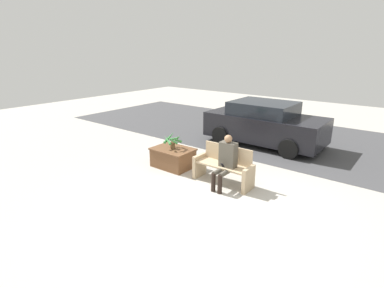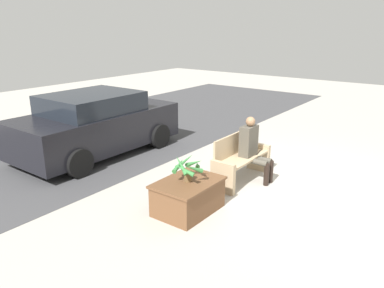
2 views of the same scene
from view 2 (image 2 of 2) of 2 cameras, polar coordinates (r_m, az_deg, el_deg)
The scene contains 7 objects.
ground_plane at distance 7.44m, azimuth 15.25°, elevation -6.38°, with size 30.00×30.00×0.00m, color #ADA89E.
road_surface at distance 10.81m, azimuth -14.51°, elevation 1.23°, with size 20.00×6.00×0.01m, color #424244.
bench at distance 7.43m, azimuth 7.30°, elevation -2.34°, with size 1.50×0.49×0.92m.
person_seated at distance 7.40m, azimuth 9.21°, elevation -0.30°, with size 0.40×0.63×1.28m.
planter_box at distance 6.19m, azimuth -0.61°, elevation -7.82°, with size 1.11×0.82×0.54m.
potted_plant at distance 5.99m, azimuth -0.67°, elevation -3.56°, with size 0.49×0.50×0.45m.
parked_car at distance 9.13m, azimuth -14.44°, elevation 2.95°, with size 3.92×1.98×1.47m.
Camera 2 is at (-6.41, -2.37, 2.95)m, focal length 35.00 mm.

